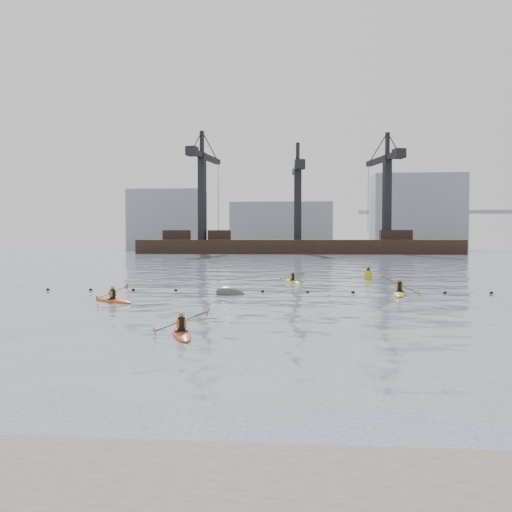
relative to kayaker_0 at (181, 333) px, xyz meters
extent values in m
plane|color=#3E4B5B|center=(3.94, -6.10, -0.10)|extent=(400.00, 400.00, 0.00)
sphere|color=black|center=(-13.06, 16.40, -0.07)|extent=(0.24, 0.24, 0.24)
sphere|color=black|center=(-10.06, 16.56, -0.07)|extent=(0.24, 0.24, 0.24)
sphere|color=black|center=(-7.06, 16.65, -0.07)|extent=(0.24, 0.24, 0.24)
sphere|color=black|center=(-4.06, 16.61, -0.07)|extent=(0.24, 0.24, 0.24)
sphere|color=black|center=(-1.06, 16.48, -0.07)|extent=(0.24, 0.24, 0.24)
sphere|color=black|center=(1.94, 16.31, -0.07)|extent=(0.24, 0.24, 0.24)
sphere|color=black|center=(4.94, 16.18, -0.07)|extent=(0.24, 0.24, 0.24)
sphere|color=black|center=(7.94, 16.15, -0.07)|extent=(0.24, 0.24, 0.24)
sphere|color=black|center=(10.94, 16.24, -0.07)|extent=(0.24, 0.24, 0.24)
sphere|color=black|center=(13.94, 16.40, -0.07)|extent=(0.24, 0.24, 0.24)
sphere|color=black|center=(16.94, 16.56, -0.07)|extent=(0.24, 0.24, 0.24)
cube|color=black|center=(3.94, 103.90, 0.75)|extent=(72.00, 12.00, 4.50)
cube|color=black|center=(-24.06, 103.90, 4.10)|extent=(6.00, 3.00, 2.20)
cube|color=black|center=(-14.06, 103.90, 4.10)|extent=(5.00, 3.00, 2.20)
cube|color=black|center=(25.94, 103.90, 4.10)|extent=(7.00, 3.00, 2.20)
cube|color=black|center=(-18.06, 103.90, 13.00)|extent=(1.85, 1.85, 20.00)
cube|color=black|center=(-17.60, 106.56, 22.40)|extent=(4.31, 17.93, 1.20)
cube|color=black|center=(-19.16, 97.69, 22.40)|extent=(2.62, 2.94, 2.00)
cube|color=black|center=(-18.06, 103.90, 25.50)|extent=(0.93, 0.93, 5.00)
cube|color=black|center=(3.94, 103.90, 11.50)|extent=(1.73, 1.73, 17.00)
cube|color=black|center=(3.74, 106.14, 19.40)|extent=(2.50, 15.05, 1.20)
cube|color=black|center=(4.39, 98.67, 19.40)|extent=(2.42, 2.78, 2.00)
cube|color=black|center=(3.94, 103.90, 22.50)|extent=(0.87, 0.87, 5.00)
cube|color=black|center=(23.94, 103.90, 12.50)|extent=(1.96, 1.96, 19.00)
cube|color=black|center=(23.28, 106.36, 21.40)|extent=(5.56, 16.73, 1.20)
cube|color=black|center=(25.48, 98.15, 21.40)|extent=(2.80, 3.08, 2.00)
cube|color=black|center=(23.94, 103.90, 24.50)|extent=(0.98, 0.98, 5.00)
cube|color=gray|center=(-36.06, 143.90, 8.90)|extent=(22.00, 14.00, 18.00)
cube|color=gray|center=(-1.06, 143.90, 6.90)|extent=(30.00, 14.00, 14.00)
cube|color=gray|center=(38.94, 143.90, 10.90)|extent=(26.00, 14.00, 22.00)
cube|color=gray|center=(58.94, 163.90, 11.90)|extent=(70.00, 2.00, 1.20)
cylinder|color=gray|center=(33.94, 163.90, 9.90)|extent=(1.60, 1.60, 20.00)
ellipsoid|color=#C03612|center=(0.00, 0.00, -0.06)|extent=(1.59, 3.17, 0.31)
cylinder|color=black|center=(0.00, 0.00, 0.07)|extent=(0.74, 0.74, 0.06)
cylinder|color=black|center=(0.00, 0.00, 0.34)|extent=(0.29, 0.29, 0.51)
cube|color=#D16B0B|center=(0.00, 0.00, 0.36)|extent=(0.40, 0.32, 0.33)
sphere|color=#8C6651|center=(0.00, 0.00, 0.69)|extent=(0.21, 0.21, 0.21)
cylinder|color=black|center=(0.00, 0.00, 0.44)|extent=(1.96, 0.68, 0.73)
cube|color=#D85914|center=(-0.95, -0.32, 0.12)|extent=(0.19, 0.18, 0.33)
cube|color=#D85914|center=(0.95, 0.32, 0.76)|extent=(0.19, 0.18, 0.33)
ellipsoid|color=#C04412|center=(-6.22, 10.13, -0.06)|extent=(3.01, 2.32, 0.32)
cylinder|color=black|center=(-6.22, 10.13, 0.07)|extent=(0.83, 0.83, 0.06)
cylinder|color=black|center=(-6.22, 10.13, 0.35)|extent=(0.30, 0.30, 0.52)
cube|color=#D16B0B|center=(-6.22, 10.13, 0.37)|extent=(0.38, 0.42, 0.34)
sphere|color=#8C6651|center=(-6.22, 10.13, 0.70)|extent=(0.21, 0.21, 0.21)
cylinder|color=black|center=(-6.22, 10.13, 0.45)|extent=(1.22, 1.79, 0.62)
cube|color=#D85914|center=(-6.79, 9.29, 0.18)|extent=(0.19, 0.19, 0.34)
cube|color=#D85914|center=(-5.65, 10.98, 0.72)|extent=(0.19, 0.19, 0.34)
ellipsoid|color=orange|center=(10.81, 15.32, -0.05)|extent=(1.41, 3.75, 0.37)
cylinder|color=black|center=(10.81, 15.32, 0.10)|extent=(0.81, 0.81, 0.07)
cylinder|color=black|center=(10.81, 15.32, 0.42)|extent=(0.34, 0.34, 0.60)
cube|color=#D16B0B|center=(10.81, 15.32, 0.44)|extent=(0.45, 0.33, 0.39)
sphere|color=#8C6651|center=(10.81, 15.32, 0.82)|extent=(0.24, 0.24, 0.24)
cylinder|color=black|center=(10.81, 15.32, 0.54)|extent=(2.29, 0.47, 1.07)
cube|color=#D85914|center=(9.66, 15.54, 1.02)|extent=(0.24, 0.20, 0.38)
cube|color=#D85914|center=(11.97, 15.10, 0.06)|extent=(0.24, 0.20, 0.38)
ellipsoid|color=gold|center=(3.85, 24.12, -0.06)|extent=(1.73, 3.22, 0.32)
cylinder|color=black|center=(3.85, 24.12, 0.07)|extent=(0.77, 0.77, 0.06)
cylinder|color=black|center=(3.85, 24.12, 0.35)|extent=(0.30, 0.30, 0.52)
cube|color=#D16B0B|center=(3.85, 24.12, 0.37)|extent=(0.41, 0.33, 0.34)
sphere|color=#8C6651|center=(3.85, 24.12, 0.70)|extent=(0.21, 0.21, 0.21)
cylinder|color=black|center=(3.85, 24.12, 0.45)|extent=(2.03, 0.80, 0.49)
cube|color=#D85914|center=(2.90, 23.76, 0.24)|extent=(0.16, 0.17, 0.34)
cube|color=#D85914|center=(4.81, 24.48, 0.67)|extent=(0.16, 0.17, 0.34)
ellipsoid|color=#3E4043|center=(-0.01, 14.63, -0.10)|extent=(2.24, 1.39, 1.37)
cylinder|color=gold|center=(10.39, 27.90, 0.21)|extent=(0.71, 0.71, 0.92)
cone|color=black|center=(10.39, 27.90, 0.87)|extent=(0.45, 0.45, 0.36)
camera|label=1|loc=(4.41, -19.88, 3.60)|focal=38.00mm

